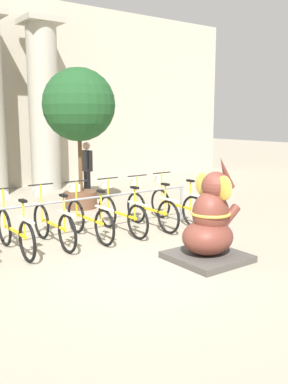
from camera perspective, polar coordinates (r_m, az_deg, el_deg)
The scene contains 12 objects.
ground_plane at distance 6.65m, azimuth 0.26°, elevation -9.83°, with size 60.00×60.00×0.00m, color #9E937F.
column_right at distance 13.76m, azimuth -13.23°, elevation 11.22°, with size 1.15×1.15×5.16m.
bike_rack at distance 8.09m, azimuth -7.80°, elevation -1.72°, with size 4.86×0.05×0.77m.
bicycle_1 at distance 7.47m, azimuth -16.95°, elevation -4.79°, with size 0.48×1.75×1.05m.
bicycle_2 at distance 7.77m, azimuth -12.11°, elevation -4.02°, with size 0.48×1.75×1.05m.
bicycle_3 at distance 8.06m, azimuth -7.44°, elevation -3.38°, with size 0.48×1.75×1.05m.
bicycle_4 at distance 8.40m, azimuth -3.14°, elevation -2.76°, with size 0.48×1.75×1.05m.
bicycle_5 at distance 8.78m, azimuth 0.85°, elevation -2.19°, with size 0.48×1.75×1.05m.
bicycle_6 at distance 9.26m, azimuth 4.15°, elevation -1.58°, with size 0.48×1.75×1.05m.
elephant_statue at distance 6.86m, azimuth 8.80°, elevation -4.38°, with size 1.11×1.11×1.67m.
person_pedestrian at distance 12.03m, azimuth -7.64°, elevation 3.56°, with size 0.21×0.47×1.58m.
potted_tree at distance 10.67m, azimuth -8.67°, elevation 10.86°, with size 1.77×1.77×3.44m.
Camera 1 is at (-3.73, -5.03, 2.25)m, focal length 40.00 mm.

